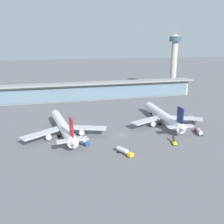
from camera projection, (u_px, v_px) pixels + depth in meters
ground_plane at (121, 135)px, 134.15m from camera, size 1200.00×1200.00×0.00m
airliner_left_stand at (63, 127)px, 131.71m from camera, size 44.95×58.83×15.67m
airliner_centre_stand at (164, 116)px, 150.61m from camera, size 45.22×58.83×15.67m
service_truck_near_nose_yellow at (124, 151)px, 110.21m from camera, size 6.15×8.61×2.95m
service_truck_under_wing_red at (173, 118)px, 159.60m from camera, size 2.53×3.26×2.05m
service_truck_mid_apron_red at (199, 131)px, 134.67m from camera, size 4.75×8.88×2.95m
service_truck_by_tail_blue at (83, 141)px, 121.56m from camera, size 5.53×7.51×3.10m
service_truck_on_taxiway_yellow at (174, 142)px, 121.83m from camera, size 3.29×6.90×2.70m
service_truck_at_far_stand_yellow at (193, 118)px, 157.31m from camera, size 4.13×8.88×2.95m
terminal_building at (92, 91)px, 213.10m from camera, size 183.60×12.80×15.20m
control_tower at (174, 56)px, 260.00m from camera, size 12.00×12.00×61.01m
safety_cone_alpha at (28, 154)px, 110.55m from camera, size 0.62×0.62×0.70m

